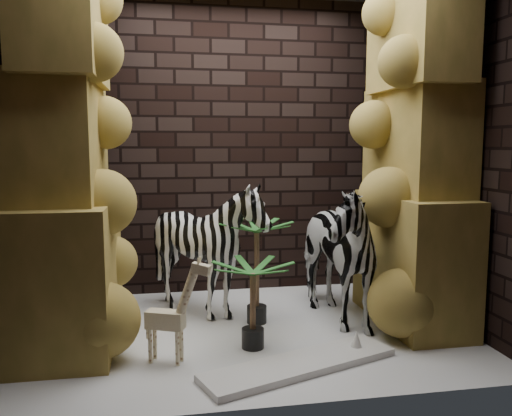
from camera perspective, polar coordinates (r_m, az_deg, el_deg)
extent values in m
plane|color=silver|center=(4.38, -0.72, -13.42)|extent=(3.50, 3.50, 0.00)
plane|color=black|center=(5.34, -2.98, 6.70)|extent=(3.50, 0.00, 3.50)
plane|color=black|center=(2.88, 3.39, 6.45)|extent=(3.50, 0.00, 3.50)
plane|color=black|center=(4.19, -25.25, 5.97)|extent=(0.00, 3.00, 3.00)
plane|color=black|center=(4.72, 20.85, 6.22)|extent=(0.00, 3.00, 3.00)
imported|color=white|center=(4.49, 7.90, -3.52)|extent=(0.82, 1.28, 1.42)
imported|color=white|center=(4.61, -5.31, -5.24)|extent=(1.03, 1.26, 1.11)
cube|color=white|center=(3.72, 4.91, -16.82)|extent=(1.47, 0.82, 0.05)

